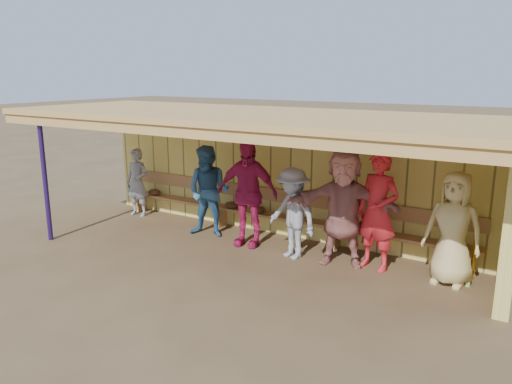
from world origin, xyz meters
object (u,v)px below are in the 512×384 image
player_d (247,193)px  player_h (453,229)px  player_a (137,182)px  player_e (292,213)px  player_f (343,207)px  bench (277,210)px  player_c (209,191)px  player_g (378,211)px

player_d → player_h: 3.59m
player_a → player_h: bearing=-10.3°
player_a → player_e: player_e is taller
player_f → bench: size_ratio=0.26×
player_e → player_f: 0.89m
bench → player_c: bearing=-149.4°
player_a → player_g: size_ratio=0.78×
player_e → player_f: size_ratio=0.80×
player_c → bench: size_ratio=0.24×
player_a → player_e: size_ratio=0.96×
player_g → player_h: bearing=12.7°
player_d → bench: 0.90m
player_c → player_h: 4.52m
player_a → player_d: (3.16, -0.36, 0.23)m
player_c → player_h: bearing=-12.7°
player_e → player_h: 2.59m
player_h → bench: bearing=176.2°
player_a → player_f: player_f is taller
player_f → player_g: player_f is taller
player_f → player_c: bearing=163.9°
player_f → bench: 1.86m
player_a → player_e: 4.21m
player_d → player_f: bearing=-9.0°
player_d → player_f: (1.87, 0.02, -0.00)m
player_g → bench: 2.33m
player_c → player_g: (3.35, 0.08, 0.08)m
player_h → player_a: bearing=-175.7°
player_f → player_d: bearing=165.3°
player_d → player_c: bearing=166.7°
player_h → player_c: bearing=-172.8°
player_e → bench: player_e is taller
player_c → player_g: bearing=-12.4°
player_c → player_e: (1.95, -0.20, -0.10)m
player_c → player_g: 3.35m
player_e → player_g: (1.40, 0.28, 0.18)m
player_e → player_g: bearing=29.4°
player_g → player_h: player_g is taller
player_h → bench: 3.44m
player_c → player_f: bearing=-14.4°
player_a → player_g: player_g is taller
player_d → player_e: player_d is taller
player_d → player_e: (1.02, -0.14, -0.20)m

